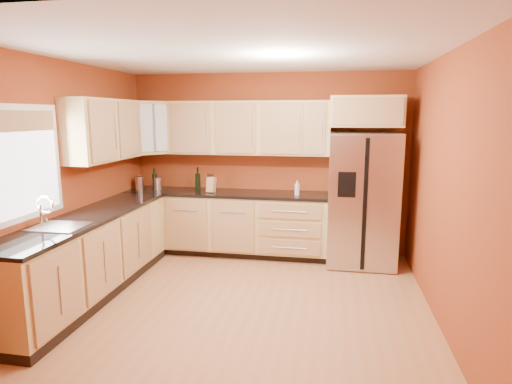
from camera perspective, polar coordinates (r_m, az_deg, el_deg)
floor at (r=4.72m, az=-2.37°, el=-14.94°), size 4.00×4.00×0.00m
ceiling at (r=4.31m, az=-2.63°, el=18.15°), size 4.00×4.00×0.00m
wall_back at (r=6.28m, az=1.52°, el=3.77°), size 4.00×0.04×2.60m
wall_front at (r=2.46m, az=-12.81°, el=-6.67°), size 4.00×0.04×2.60m
wall_left at (r=5.15m, az=-24.78°, el=1.41°), size 0.04×4.00×2.60m
wall_right at (r=4.35m, az=24.13°, el=0.01°), size 0.04×4.00×2.60m
base_cabinets_back at (r=6.25m, az=-3.94°, el=-4.30°), size 2.90×0.60×0.88m
base_cabinets_left at (r=5.17m, az=-21.31°, el=-8.11°), size 0.60×2.80×0.88m
countertop_back at (r=6.14m, az=-4.02°, el=-0.16°), size 2.90×0.62×0.04m
countertop_left at (r=5.05m, az=-21.55°, el=-3.15°), size 0.62×2.80×0.04m
upper_cabinets_back at (r=6.12m, az=-1.04°, el=8.54°), size 2.30×0.33×0.75m
upper_cabinets_left at (r=5.63m, az=-19.56°, el=7.81°), size 0.33×1.35×0.75m
corner_upper_cabinet at (r=6.39m, az=-14.05°, el=8.31°), size 0.67×0.67×0.75m
over_fridge_cabinet at (r=5.88m, az=14.43°, el=10.35°), size 0.92×0.60×0.40m
refrigerator at (r=5.91m, az=13.99°, el=-0.96°), size 0.90×0.75×1.78m
window at (r=4.71m, az=-28.26°, el=3.46°), size 0.03×0.90×1.00m
sink_faucet at (r=4.61m, az=-24.93°, el=-2.45°), size 0.50×0.42×0.30m
canister_left at (r=6.53m, az=-15.25°, el=1.17°), size 0.13×0.13×0.20m
canister_right at (r=6.41m, az=-12.89°, el=1.05°), size 0.12×0.12×0.18m
wine_bottle_a at (r=6.28m, az=-7.76°, el=1.75°), size 0.09×0.09×0.34m
wine_bottle_b at (r=6.50m, az=-13.36°, el=1.74°), size 0.09×0.09×0.31m
knife_block at (r=6.11m, az=-5.99°, el=0.98°), size 0.12×0.11×0.22m
soap_dispenser at (r=5.89m, az=5.49°, el=0.55°), size 0.08×0.08×0.20m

